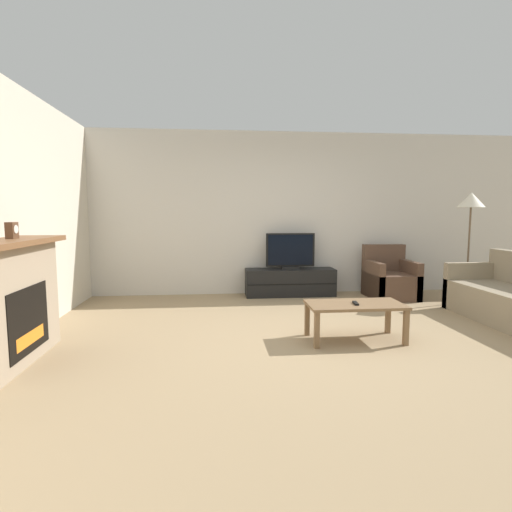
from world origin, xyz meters
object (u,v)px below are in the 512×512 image
at_px(tv_stand, 290,282).
at_px(remote, 356,303).
at_px(mantel_clock, 12,230).
at_px(tv, 290,252).
at_px(fireplace, 6,302).
at_px(floor_lamp, 471,206).
at_px(armchair, 390,280).
at_px(coffee_table, 355,308).

distance_m(tv_stand, remote, 2.43).
distance_m(mantel_clock, tv, 4.04).
height_order(fireplace, remote, fireplace).
distance_m(remote, floor_lamp, 3.04).
xyz_separation_m(mantel_clock, floor_lamp, (5.63, 1.85, 0.27)).
bearing_deg(fireplace, tv, 41.99).
xyz_separation_m(mantel_clock, tv, (3.04, 2.61, -0.48)).
height_order(armchair, remote, armchair).
distance_m(mantel_clock, remote, 3.40).
height_order(remote, floor_lamp, floor_lamp).
relative_size(fireplace, tv, 1.83).
bearing_deg(remote, tv_stand, 102.51).
relative_size(fireplace, coffee_table, 1.44).
relative_size(tv_stand, remote, 9.57).
distance_m(tv_stand, coffee_table, 2.39).
bearing_deg(tv, fireplace, -138.01).
xyz_separation_m(tv_stand, floor_lamp, (2.59, -0.76, 1.25)).
bearing_deg(tv, remote, -83.88).
bearing_deg(fireplace, coffee_table, 6.62).
height_order(fireplace, tv_stand, fireplace).
distance_m(armchair, remote, 2.50).
xyz_separation_m(fireplace, tv, (3.06, 2.75, 0.15)).
bearing_deg(remote, armchair, 64.37).
height_order(fireplace, coffee_table, fireplace).
relative_size(fireplace, tv_stand, 1.00).
xyz_separation_m(fireplace, remote, (3.32, 0.35, -0.16)).
height_order(tv_stand, coffee_table, tv_stand).
distance_m(tv, armchair, 1.67).
distance_m(fireplace, tv_stand, 4.13).
bearing_deg(coffee_table, mantel_clock, -175.86).
relative_size(tv, coffee_table, 0.79).
height_order(tv_stand, armchair, armchair).
xyz_separation_m(tv, armchair, (1.58, -0.29, -0.44)).
relative_size(tv_stand, armchair, 1.75).
relative_size(fireplace, mantel_clock, 9.79).
bearing_deg(tv_stand, coffee_table, -83.61).
xyz_separation_m(fireplace, armchair, (4.64, 2.46, -0.30)).
distance_m(fireplace, remote, 3.34).
relative_size(tv_stand, coffee_table, 1.45).
xyz_separation_m(remote, floor_lamp, (2.33, 1.64, 1.06)).
xyz_separation_m(fireplace, mantel_clock, (0.02, 0.15, 0.63)).
bearing_deg(remote, fireplace, -167.57).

